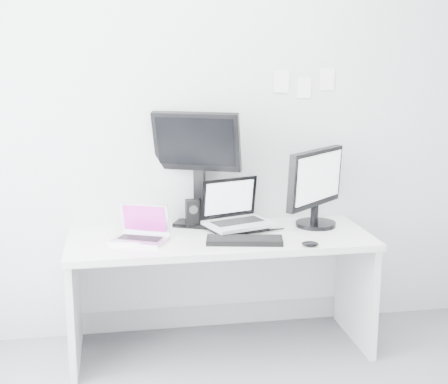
# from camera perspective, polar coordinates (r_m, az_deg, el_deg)

# --- Properties ---
(back_wall) EXTENTS (3.60, 0.00, 3.60)m
(back_wall) POSITION_cam_1_polar(r_m,az_deg,el_deg) (4.00, -1.18, 6.02)
(back_wall) COLOR silver
(back_wall) RESTS_ON ground
(desk) EXTENTS (1.80, 0.70, 0.73)m
(desk) POSITION_cam_1_polar(r_m,az_deg,el_deg) (3.90, -0.34, -9.10)
(desk) COLOR white
(desk) RESTS_ON ground
(macbook) EXTENTS (0.37, 0.33, 0.23)m
(macbook) POSITION_cam_1_polar(r_m,az_deg,el_deg) (3.66, -7.67, -2.79)
(macbook) COLOR silver
(macbook) RESTS_ON desk
(speaker) EXTENTS (0.10, 0.10, 0.17)m
(speaker) POSITION_cam_1_polar(r_m,az_deg,el_deg) (3.96, -2.84, -1.94)
(speaker) COLOR black
(speaker) RESTS_ON desk
(dell_laptop) EXTENTS (0.46, 0.41, 0.32)m
(dell_laptop) POSITION_cam_1_polar(r_m,az_deg,el_deg) (3.85, 1.34, -1.20)
(dell_laptop) COLOR #BABDC1
(dell_laptop) RESTS_ON desk
(rear_monitor) EXTENTS (0.58, 0.40, 0.74)m
(rear_monitor) POSITION_cam_1_polar(r_m,az_deg,el_deg) (3.93, -2.38, 2.22)
(rear_monitor) COLOR black
(rear_monitor) RESTS_ON desk
(samsung_monitor) EXTENTS (0.58, 0.55, 0.50)m
(samsung_monitor) POSITION_cam_1_polar(r_m,az_deg,el_deg) (3.97, 8.38, 0.46)
(samsung_monitor) COLOR black
(samsung_monitor) RESTS_ON desk
(keyboard) EXTENTS (0.46, 0.24, 0.03)m
(keyboard) POSITION_cam_1_polar(r_m,az_deg,el_deg) (3.64, 1.86, -4.38)
(keyboard) COLOR black
(keyboard) RESTS_ON desk
(mouse) EXTENTS (0.11, 0.09, 0.03)m
(mouse) POSITION_cam_1_polar(r_m,az_deg,el_deg) (3.60, 7.77, -4.65)
(mouse) COLOR black
(mouse) RESTS_ON desk
(wall_note_0) EXTENTS (0.10, 0.00, 0.14)m
(wall_note_0) POSITION_cam_1_polar(r_m,az_deg,el_deg) (4.06, 5.19, 9.89)
(wall_note_0) COLOR white
(wall_note_0) RESTS_ON back_wall
(wall_note_1) EXTENTS (0.09, 0.00, 0.13)m
(wall_note_1) POSITION_cam_1_polar(r_m,az_deg,el_deg) (4.11, 7.23, 9.31)
(wall_note_1) COLOR white
(wall_note_1) RESTS_ON back_wall
(wall_note_2) EXTENTS (0.10, 0.00, 0.14)m
(wall_note_2) POSITION_cam_1_polar(r_m,az_deg,el_deg) (4.15, 9.26, 9.97)
(wall_note_2) COLOR white
(wall_note_2) RESTS_ON back_wall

